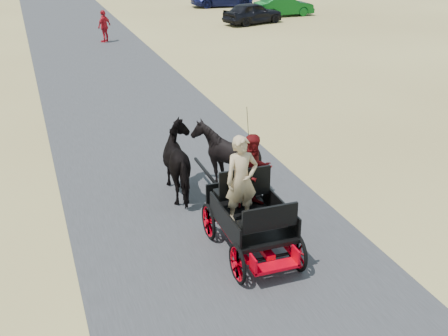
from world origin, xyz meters
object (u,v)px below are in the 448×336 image
object	(u,v)px
horse_left	(183,162)
car_a	(253,13)
horse_right	(226,156)
pedestrian	(104,26)
car_b	(284,6)
carriage	(251,236)

from	to	relation	value
horse_left	car_a	distance (m)	24.76
horse_left	horse_right	xyz separation A→B (m)	(1.10, 0.00, 0.00)
pedestrian	car_a	distance (m)	10.27
car_a	car_b	size ratio (longest dim) A/B	0.98
horse_left	car_b	xyz separation A→B (m)	(14.31, 24.32, -0.17)
horse_left	car_b	distance (m)	28.22
horse_right	car_b	xyz separation A→B (m)	(13.21, 24.32, -0.17)
horse_left	carriage	bearing A→B (deg)	100.39
horse_left	pedestrian	xyz separation A→B (m)	(1.14, 19.48, 0.02)
pedestrian	car_b	bearing A→B (deg)	156.11
horse_left	pedestrian	bearing A→B (deg)	-93.34
horse_right	car_b	size ratio (longest dim) A/B	0.41
carriage	horse_right	xyz separation A→B (m)	(0.55, 3.00, 0.49)
horse_left	car_a	xyz separation A→B (m)	(11.05, 22.16, -0.16)
horse_left	horse_right	bearing A→B (deg)	-180.00
carriage	car_b	world-z (taller)	car_b
carriage	car_b	bearing A→B (deg)	63.26
pedestrian	car_a	bearing A→B (deg)	151.05
carriage	car_b	size ratio (longest dim) A/B	0.58
horse_right	car_a	distance (m)	24.29
pedestrian	car_b	size ratio (longest dim) A/B	0.42
pedestrian	car_a	xyz separation A→B (m)	(9.91, 2.68, -0.17)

